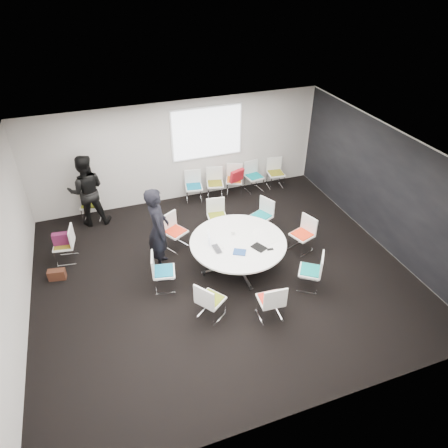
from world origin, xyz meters
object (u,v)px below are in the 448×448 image
object	(u,v)px
chair_ring_c	(217,222)
chair_spare_left	(66,251)
person_main	(158,229)
chair_back_c	(234,185)
chair_person_back	(92,210)
chair_ring_f	(210,306)
laptop	(219,248)
chair_ring_g	(270,307)
chair_ring_b	(261,222)
chair_back_e	(275,178)
chair_back_b	(215,189)
person_back	(87,191)
chair_ring_h	(310,277)
chair_back_a	(194,192)
cup	(233,233)
maroon_bag	(62,239)
chair_back_d	(254,182)
conference_table	(238,248)
brown_bag	(57,275)
chair_ring_a	(302,241)
chair_ring_d	(176,237)
chair_ring_e	(164,278)

from	to	relation	value
chair_ring_c	chair_spare_left	size ratio (longest dim) A/B	1.00
chair_spare_left	person_main	distance (m)	2.31
chair_back_c	chair_person_back	xyz separation A→B (m)	(-4.02, 0.00, 0.00)
chair_ring_f	laptop	size ratio (longest dim) A/B	2.78
chair_ring_g	chair_back_c	xyz separation A→B (m)	(1.03, 4.71, 0.00)
chair_ring_b	chair_back_e	distance (m)	2.39
chair_back_b	person_back	size ratio (longest dim) A/B	0.46
chair_ring_f	chair_ring_h	world-z (taller)	same
chair_back_a	chair_person_back	size ratio (longest dim) A/B	1.00
chair_ring_f	cup	xyz separation A→B (m)	(1.01, 1.47, 0.50)
person_main	maroon_bag	world-z (taller)	person_main
chair_ring_h	chair_back_d	size ratio (longest dim) A/B	1.00
person_back	conference_table	bearing A→B (deg)	139.19
chair_ring_c	chair_back_c	bearing A→B (deg)	-116.19
laptop	chair_person_back	bearing A→B (deg)	34.53
chair_back_e	person_main	distance (m)	4.73
chair_back_b	brown_bag	size ratio (longest dim) A/B	2.44
person_main	chair_ring_a	bearing A→B (deg)	-94.35
chair_back_b	chair_ring_c	bearing A→B (deg)	87.02
chair_ring_g	chair_spare_left	world-z (taller)	same
chair_ring_d	cup	xyz separation A→B (m)	(1.11, -0.92, 0.50)
chair_back_a	chair_back_d	world-z (taller)	same
chair_back_c	cup	world-z (taller)	chair_back_c
chair_back_d	maroon_bag	xyz separation A→B (m)	(-5.33, -1.58, 0.34)
conference_table	chair_ring_h	world-z (taller)	chair_ring_h
chair_ring_c	brown_bag	world-z (taller)	chair_ring_c
brown_bag	chair_ring_a	bearing A→B (deg)	-8.91
chair_ring_f	chair_back_c	distance (m)	4.81
chair_ring_b	chair_ring_f	distance (m)	3.12
chair_back_e	chair_back_a	bearing A→B (deg)	6.26
conference_table	cup	size ratio (longest dim) A/B	23.36
chair_ring_c	chair_spare_left	world-z (taller)	same
chair_back_b	chair_back_e	distance (m)	1.90
brown_bag	maroon_bag	bearing A→B (deg)	69.15
cup	maroon_bag	xyz separation A→B (m)	(-3.60, 1.27, -0.16)
cup	chair_ring_d	bearing A→B (deg)	140.20
chair_back_d	laptop	world-z (taller)	chair_back_d
chair_back_e	conference_table	bearing A→B (deg)	59.00
chair_back_e	chair_spare_left	distance (m)	6.21
chair_person_back	chair_back_c	bearing A→B (deg)	-164.87
chair_spare_left	chair_person_back	distance (m)	1.72
chair_back_a	chair_back_e	size ratio (longest dim) A/B	1.00
chair_ring_a	chair_spare_left	xyz separation A→B (m)	(-5.25, 1.46, 0.00)
chair_back_c	chair_back_d	world-z (taller)	same
chair_ring_e	brown_bag	world-z (taller)	chair_ring_e
chair_ring_a	chair_back_c	size ratio (longest dim) A/B	1.00
cup	person_back	bearing A→B (deg)	137.41
chair_ring_e	chair_back_e	size ratio (longest dim) A/B	1.00
chair_ring_c	chair_back_a	size ratio (longest dim) A/B	1.00
conference_table	laptop	size ratio (longest dim) A/B	6.64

